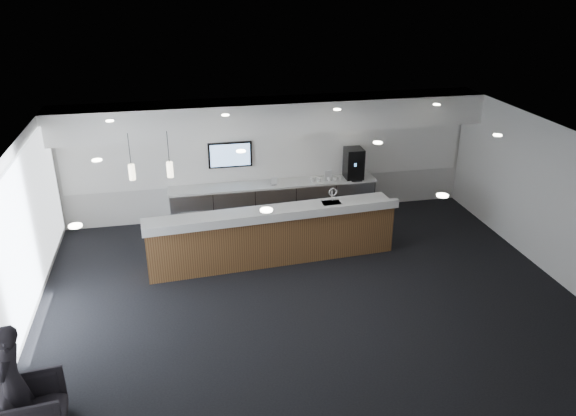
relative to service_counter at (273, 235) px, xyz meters
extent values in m
plane|color=black|center=(0.40, -1.57, -0.57)|extent=(10.00, 10.00, 0.00)
cube|color=black|center=(0.40, -1.57, 2.43)|extent=(10.00, 8.00, 0.02)
cube|color=silver|center=(0.40, 2.43, 0.93)|extent=(10.00, 0.02, 3.00)
cube|color=silver|center=(-4.60, -1.57, 0.93)|extent=(0.02, 8.00, 3.00)
cube|color=silver|center=(5.40, -1.57, 0.93)|extent=(0.02, 8.00, 3.00)
cube|color=white|center=(0.40, 1.98, 2.08)|extent=(10.00, 0.90, 0.70)
cube|color=white|center=(0.40, 2.40, 1.03)|extent=(9.80, 0.06, 1.40)
cube|color=#ACBDCE|center=(-4.56, -1.57, 0.93)|extent=(0.04, 7.36, 2.55)
cube|color=#989BA1|center=(0.40, 2.07, -0.12)|extent=(5.00, 0.60, 0.90)
cube|color=silver|center=(0.40, 2.07, 0.35)|extent=(5.06, 0.66, 0.05)
cylinder|color=silver|center=(-1.60, 1.75, -0.08)|extent=(0.60, 0.02, 0.02)
cylinder|color=silver|center=(-0.60, 1.75, -0.08)|extent=(0.60, 0.02, 0.02)
cylinder|color=silver|center=(0.40, 1.75, -0.08)|extent=(0.60, 0.02, 0.02)
cylinder|color=silver|center=(1.40, 1.75, -0.08)|extent=(0.60, 0.02, 0.02)
cylinder|color=silver|center=(2.40, 1.75, -0.08)|extent=(0.60, 0.02, 0.02)
cube|color=black|center=(-0.60, 2.34, 1.08)|extent=(1.05, 0.07, 0.62)
cube|color=#3678D9|center=(-0.60, 2.30, 1.08)|extent=(0.95, 0.01, 0.54)
cylinder|color=beige|center=(-2.00, -0.77, 1.68)|extent=(0.12, 0.12, 0.30)
cylinder|color=beige|center=(-2.70, -0.77, 1.68)|extent=(0.12, 0.12, 0.30)
cube|color=#4B2F19|center=(0.00, 0.01, -0.05)|extent=(5.27, 1.10, 1.05)
cube|color=silver|center=(0.00, 0.01, 0.51)|extent=(5.35, 1.19, 0.06)
cube|color=silver|center=(0.03, -0.39, 0.60)|extent=(5.30, 0.50, 0.18)
cylinder|color=silver|center=(1.34, 0.21, 0.68)|extent=(0.04, 0.04, 0.28)
torus|color=silver|center=(1.34, 0.15, 0.82)|extent=(0.19, 0.04, 0.19)
cube|color=black|center=(2.41, 2.04, 0.75)|extent=(0.44, 0.49, 0.75)
cube|color=silver|center=(2.41, 1.78, 0.39)|extent=(0.27, 0.12, 0.02)
cube|color=white|center=(0.39, 1.93, 0.48)|extent=(0.15, 0.02, 0.21)
cube|color=white|center=(1.74, 1.96, 0.51)|extent=(0.20, 0.07, 0.26)
imported|color=black|center=(-4.00, -4.10, -0.21)|extent=(0.89, 0.87, 0.74)
imported|color=black|center=(-4.19, -4.09, 0.26)|extent=(0.44, 0.64, 1.66)
imported|color=white|center=(2.05, 1.94, 0.43)|extent=(0.11, 0.11, 0.11)
imported|color=white|center=(1.91, 1.94, 0.43)|extent=(0.16, 0.16, 0.11)
imported|color=white|center=(1.77, 1.94, 0.43)|extent=(0.14, 0.14, 0.11)
imported|color=white|center=(1.63, 1.94, 0.43)|extent=(0.14, 0.14, 0.11)
imported|color=white|center=(1.49, 1.94, 0.43)|extent=(0.15, 0.15, 0.11)
imported|color=white|center=(1.35, 1.94, 0.43)|extent=(0.12, 0.12, 0.11)
camera|label=1|loc=(-1.85, -10.48, 5.23)|focal=35.00mm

